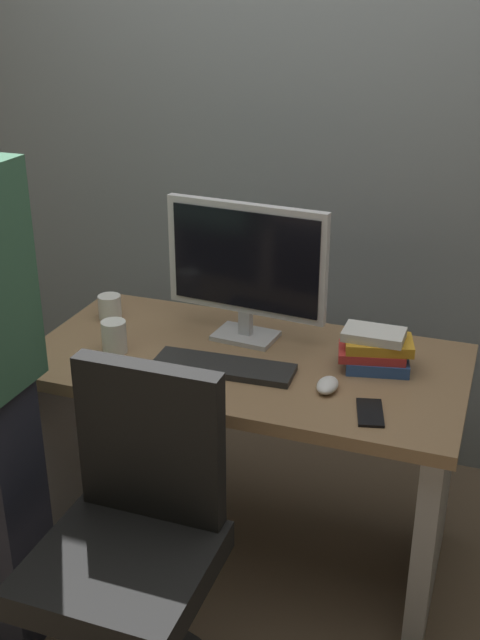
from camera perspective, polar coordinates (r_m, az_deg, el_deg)
name	(u,v)px	position (r m, az deg, el deg)	size (l,w,h in m)	color
ground_plane	(245,544)	(2.83, 0.36, -16.10)	(9.00, 9.00, 0.00)	brown
wall_back	(320,73)	(2.95, 5.87, 17.57)	(6.40, 0.10, 3.00)	gray
desk	(245,421)	(2.54, 0.39, -7.42)	(1.36, 0.69, 0.73)	#93704C
office_chair	(133,564)	(2.12, -7.88, -17.31)	(0.52, 0.52, 0.94)	black
monitor	(246,265)	(2.46, 0.42, 4.08)	(0.54, 0.16, 0.46)	silver
keyboard	(224,367)	(2.35, -1.20, -3.45)	(0.43, 0.13, 0.02)	#262626
mouse	(327,385)	(2.25, 6.44, -4.78)	(0.06, 0.10, 0.03)	white
cup_near_keyboard	(114,337)	(2.48, -9.23, -1.22)	(0.08, 0.08, 0.10)	white
cup_by_monitor	(110,307)	(2.72, -9.54, 0.93)	(0.08, 0.08, 0.09)	white
book_stack	(376,350)	(2.37, 9.95, -2.17)	(0.24, 0.18, 0.12)	#3359A5
cell_phone	(370,413)	(2.15, 9.53, -6.72)	(0.07, 0.14, 0.01)	black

